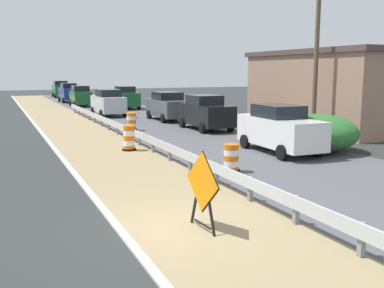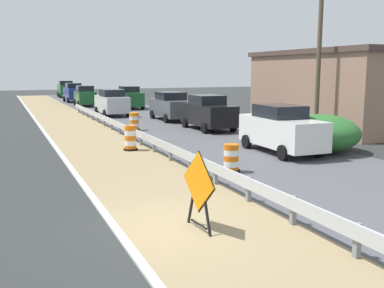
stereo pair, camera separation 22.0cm
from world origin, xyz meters
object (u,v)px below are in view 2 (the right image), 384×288
car_trailing_near_lane (171,106)px  car_mid_far_lane (130,97)px  warning_sign_diamond (199,186)px  car_distant_b (112,102)px  utility_pole_near (319,55)px  traffic_barrel_nearest (231,159)px  car_lead_far_lane (66,89)px  traffic_barrel_close (130,139)px  traffic_barrel_mid (134,122)px  car_trailing_far_lane (85,96)px  car_lead_near_lane (73,93)px  car_distant_c (208,112)px  car_distant_a (281,129)px

car_trailing_near_lane → car_mid_far_lane: car_mid_far_lane is taller
warning_sign_diamond → car_distant_b: (4.27, 26.75, 0.04)m
utility_pole_near → car_distant_b: bearing=113.1°
traffic_barrel_nearest → car_lead_far_lane: bearing=89.0°
traffic_barrel_close → traffic_barrel_mid: 6.95m
traffic_barrel_close → utility_pole_near: (10.03, -0.53, 3.88)m
car_trailing_far_lane → car_distant_b: (0.28, -10.79, 0.01)m
traffic_barrel_mid → car_lead_near_lane: size_ratio=0.26×
traffic_barrel_mid → car_distant_c: 4.58m
car_trailing_near_lane → car_trailing_far_lane: bearing=-167.2°
utility_pole_near → car_distant_a: bearing=-146.6°
traffic_barrel_mid → car_mid_far_lane: bearing=75.6°
warning_sign_diamond → car_distant_c: (7.72, 15.84, 0.04)m
traffic_barrel_close → car_lead_near_lane: car_lead_near_lane is taller
car_lead_far_lane → car_trailing_far_lane: car_lead_far_lane is taller
warning_sign_diamond → car_lead_near_lane: (3.80, 44.12, 0.07)m
warning_sign_diamond → car_distant_c: bearing=-120.8°
car_lead_near_lane → car_distant_c: car_lead_near_lane is taller
car_lead_far_lane → traffic_barrel_mid: bearing=179.8°
traffic_barrel_mid → car_lead_far_lane: (0.90, 37.24, 0.63)m
car_lead_far_lane → car_distant_c: car_lead_far_lane is taller
warning_sign_diamond → traffic_barrel_mid: (3.41, 17.27, -0.53)m
car_lead_near_lane → car_lead_far_lane: car_lead_far_lane is taller
car_trailing_near_lane → car_distant_b: 6.00m
car_lead_far_lane → car_distant_c: (3.41, -38.67, -0.06)m
car_trailing_far_lane → car_distant_b: bearing=-176.9°
utility_pole_near → car_trailing_near_lane: bearing=108.4°
traffic_barrel_close → car_mid_far_lane: car_mid_far_lane is taller
car_mid_far_lane → car_distant_b: size_ratio=1.00×
car_trailing_near_lane → traffic_barrel_close: bearing=-28.9°
traffic_barrel_nearest → car_distant_a: 4.65m
car_lead_near_lane → car_distant_b: bearing=-179.9°
warning_sign_diamond → traffic_barrel_close: 10.73m
car_lead_near_lane → car_distant_c: (3.93, -28.28, -0.03)m
traffic_barrel_nearest → utility_pole_near: 10.25m
traffic_barrel_close → car_distant_c: bearing=39.2°
warning_sign_diamond → traffic_barrel_close: bearing=-102.0°
car_trailing_far_lane → car_distant_a: 30.30m
car_distant_b → utility_pole_near: size_ratio=0.53×
car_mid_far_lane → traffic_barrel_mid: bearing=-13.0°
traffic_barrel_nearest → car_distant_a: car_distant_a is taller
car_lead_near_lane → car_lead_far_lane: bearing=-4.3°
traffic_barrel_nearest → car_lead_far_lane: car_lead_far_lane is taller
traffic_barrel_nearest → car_distant_b: size_ratio=0.22×
car_trailing_near_lane → car_distant_a: size_ratio=0.98×
traffic_barrel_close → utility_pole_near: size_ratio=0.13×
traffic_barrel_close → traffic_barrel_mid: traffic_barrel_close is taller
car_distant_c → car_trailing_near_lane: bearing=-177.9°
traffic_barrel_close → car_distant_a: (5.98, -3.21, 0.54)m
warning_sign_diamond → traffic_barrel_nearest: (3.48, 4.90, -0.57)m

